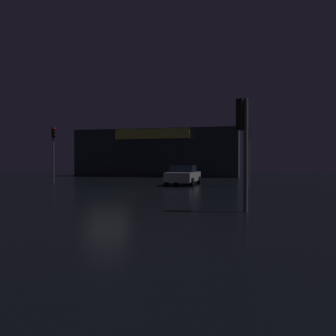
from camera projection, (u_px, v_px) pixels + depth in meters
ground_plane at (107, 192)px, 19.69m from camera, size 120.00×120.00×0.00m
store_building at (160, 153)px, 45.36m from camera, size 20.03×8.24×5.79m
traffic_signal_main at (54, 142)px, 28.37m from camera, size 0.42×0.42×4.54m
traffic_signal_cross_left at (247, 145)px, 24.29m from camera, size 0.43×0.41×4.11m
traffic_signal_cross_right at (243, 131)px, 11.49m from camera, size 0.43×0.41×3.69m
car_near at (183, 175)px, 25.86m from camera, size 2.18×4.34×1.45m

